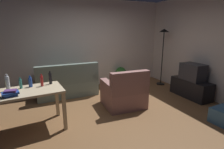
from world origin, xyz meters
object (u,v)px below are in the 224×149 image
Objects in this scene: bottle_clear at (8,83)px; bottle_dark at (50,78)px; tv at (193,72)px; storage_box at (223,115)px; armchair at (124,94)px; bottle_red at (42,81)px; torchiere_lamp at (163,42)px; book_stack at (10,93)px; couch at (67,84)px; tv_stand at (191,88)px; desk at (27,96)px; bottle_tall at (21,84)px; potted_plant at (121,74)px; bottle_blue at (30,82)px.

bottle_dark is at bearing 8.47° from bottle_clear.
tv is 2.03× the size of bottle_clear.
armchair is at bearing 134.03° from storage_box.
armchair is at bearing 0.86° from bottle_red.
book_stack is at bearing -161.53° from torchiere_lamp.
couch is 3.43m from tv.
bottle_red reaches higher than tv_stand.
desk is 6.05× the size of bottle_tall.
tv reaches higher than storage_box.
potted_plant is at bearing 33.54° from bottle_red.
bottle_tall is (-2.90, -1.67, 0.52)m from potted_plant.
desk reaches higher than potted_plant.
armchair is 4.43× the size of bottle_blue.
tv_stand is at bearing -3.16° from bottle_blue.
storage_box is at bearing -24.99° from desk.
bottle_clear is (-3.77, 1.43, 0.74)m from storage_box.
potted_plant is 1.92× the size of bottle_clear.
torchiere_lamp is 3.92m from bottle_red.
potted_plant is (2.81, 1.83, -0.32)m from desk.
bottle_clear is at bearing 4.60° from armchair.
book_stack is (-0.50, -0.35, -0.05)m from bottle_red.
bottle_blue is at bearing -174.12° from bottle_dark.
bottle_blue is 0.91× the size of bottle_red.
desk is at bearing 8.15° from armchair.
potted_plant is 1.19× the size of storage_box.
storage_box is 3.93m from bottle_tall.
bottle_tall reaches higher than storage_box.
bottle_red is (-1.78, -0.03, 0.54)m from armchair.
bottle_blue reaches higher than storage_box.
desk reaches higher than storage_box.
bottle_dark is at bearing -164.53° from torchiere_lamp.
desk is at bearing -60.85° from bottle_tall.
bottle_tall is 0.97× the size of bottle_blue.
bottle_clear reaches higher than tv.
book_stack reaches higher than desk.
tv_stand is 4.69× the size of bottle_red.
bottle_clear reaches higher than bottle_blue.
torchiere_lamp is at bearing 0.16° from tv.
bottle_red is at bearing -146.46° from potted_plant.
armchair is at bearing 0.48° from desk.
tv_stand is at bearing -4.07° from bottle_dark.
tv_stand is 5.16× the size of bottle_blue.
bottle_tall is at bearing -150.05° from potted_plant.
bottle_red is 0.18m from bottle_dark.
bottle_blue reaches higher than potted_plant.
storage_box is at bearing 158.19° from tv_stand.
couch is at bearing 63.02° from tv.
desk is (-0.96, -1.52, 0.34)m from couch.
bottle_tall is at bearing 114.74° from desk.
bottle_dark is 0.96× the size of book_stack.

